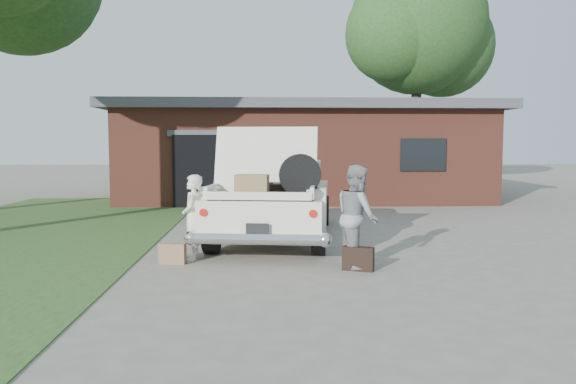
{
  "coord_description": "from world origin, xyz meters",
  "views": [
    {
      "loc": [
        -0.46,
        -8.99,
        1.92
      ],
      "look_at": [
        0.0,
        0.6,
        1.1
      ],
      "focal_mm": 35.0,
      "sensor_mm": 36.0,
      "label": 1
    }
  ],
  "objects": [
    {
      "name": "house",
      "position": [
        0.98,
        11.47,
        1.67
      ],
      "size": [
        12.8,
        7.8,
        3.3
      ],
      "color": "brown",
      "rests_on": "ground"
    },
    {
      "name": "woman_left",
      "position": [
        -1.6,
        0.28,
        0.71
      ],
      "size": [
        0.35,
        0.52,
        1.42
      ],
      "primitive_type": "imported",
      "rotation": [
        0.0,
        0.0,
        -1.59
      ],
      "color": "silver",
      "rests_on": "ground"
    },
    {
      "name": "suitcase_right",
      "position": [
        1.01,
        -0.65,
        0.18
      ],
      "size": [
        0.5,
        0.32,
        0.37
      ],
      "primitive_type": "cube",
      "rotation": [
        0.0,
        0.0,
        -0.38
      ],
      "color": "black",
      "rests_on": "ground"
    },
    {
      "name": "sedan",
      "position": [
        -0.16,
        2.44,
        0.81
      ],
      "size": [
        2.83,
        5.72,
        2.23
      ],
      "rotation": [
        0.0,
        0.0,
        -0.14
      ],
      "color": "beige",
      "rests_on": "ground"
    },
    {
      "name": "woman_right",
      "position": [
        1.04,
        -0.38,
        0.8
      ],
      "size": [
        0.72,
        0.87,
        1.61
      ],
      "primitive_type": "imported",
      "rotation": [
        0.0,
        0.0,
        1.72
      ],
      "color": "gray",
      "rests_on": "ground"
    },
    {
      "name": "ground",
      "position": [
        0.0,
        0.0,
        0.0
      ],
      "size": [
        90.0,
        90.0,
        0.0
      ],
      "primitive_type": "plane",
      "color": "gray",
      "rests_on": "ground"
    },
    {
      "name": "suitcase_left",
      "position": [
        -1.89,
        -0.02,
        0.17
      ],
      "size": [
        0.45,
        0.21,
        0.33
      ],
      "primitive_type": "cube",
      "rotation": [
        0.0,
        0.0,
        -0.18
      ],
      "color": "#93674B",
      "rests_on": "ground"
    },
    {
      "name": "grass_strip",
      "position": [
        -5.5,
        3.0,
        0.01
      ],
      "size": [
        6.0,
        16.0,
        0.02
      ],
      "primitive_type": "cube",
      "color": "#2D4C1E",
      "rests_on": "ground"
    },
    {
      "name": "tree_right",
      "position": [
        6.66,
        16.3,
        6.9
      ],
      "size": [
        7.05,
        6.13,
        10.28
      ],
      "color": "#38281E",
      "rests_on": "ground"
    }
  ]
}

